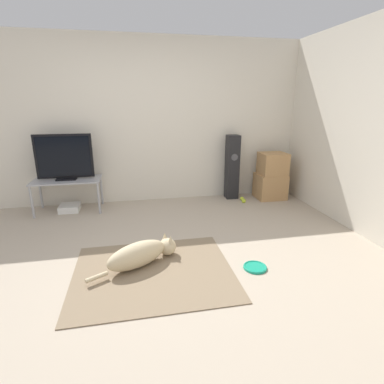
{
  "coord_description": "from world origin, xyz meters",
  "views": [
    {
      "loc": [
        -0.16,
        -2.79,
        1.61
      ],
      "look_at": [
        0.58,
        0.91,
        0.45
      ],
      "focal_mm": 28.0,
      "sensor_mm": 36.0,
      "label": 1
    }
  ],
  "objects_px": {
    "dog": "(142,254)",
    "floor_speaker": "(232,167)",
    "tv_stand": "(67,183)",
    "game_console": "(70,208)",
    "frisbee": "(255,267)",
    "tv": "(64,158)",
    "cardboard_box_lower": "(270,186)",
    "tennis_ball_near_speaker": "(244,201)",
    "cardboard_box_upper": "(273,164)",
    "tennis_ball_by_boxes": "(242,199)"
  },
  "relations": [
    {
      "from": "tennis_ball_by_boxes",
      "to": "frisbee",
      "type": "bearing_deg",
      "value": -106.86
    },
    {
      "from": "cardboard_box_upper",
      "to": "tv",
      "type": "distance_m",
      "value": 3.27
    },
    {
      "from": "tv",
      "to": "cardboard_box_lower",
      "type": "bearing_deg",
      "value": -0.35
    },
    {
      "from": "tennis_ball_near_speaker",
      "to": "game_console",
      "type": "height_order",
      "value": "game_console"
    },
    {
      "from": "frisbee",
      "to": "tennis_ball_near_speaker",
      "type": "xyz_separation_m",
      "value": [
        0.61,
        1.92,
        0.02
      ]
    },
    {
      "from": "cardboard_box_upper",
      "to": "tv",
      "type": "height_order",
      "value": "tv"
    },
    {
      "from": "dog",
      "to": "tennis_ball_by_boxes",
      "type": "relative_size",
      "value": 13.49
    },
    {
      "from": "tennis_ball_near_speaker",
      "to": "game_console",
      "type": "relative_size",
      "value": 0.22
    },
    {
      "from": "cardboard_box_lower",
      "to": "floor_speaker",
      "type": "xyz_separation_m",
      "value": [
        -0.64,
        0.15,
        0.32
      ]
    },
    {
      "from": "dog",
      "to": "cardboard_box_upper",
      "type": "relative_size",
      "value": 2.09
    },
    {
      "from": "frisbee",
      "to": "cardboard_box_upper",
      "type": "bearing_deg",
      "value": 61.11
    },
    {
      "from": "tv",
      "to": "cardboard_box_upper",
      "type": "bearing_deg",
      "value": -0.54
    },
    {
      "from": "frisbee",
      "to": "tv_stand",
      "type": "xyz_separation_m",
      "value": [
        -2.11,
        2.1,
        0.42
      ]
    },
    {
      "from": "cardboard_box_lower",
      "to": "frisbee",
      "type": "bearing_deg",
      "value": -118.53
    },
    {
      "from": "tv_stand",
      "to": "game_console",
      "type": "distance_m",
      "value": 0.38
    },
    {
      "from": "cardboard_box_lower",
      "to": "cardboard_box_upper",
      "type": "xyz_separation_m",
      "value": [
        0.01,
        -0.01,
        0.39
      ]
    },
    {
      "from": "dog",
      "to": "game_console",
      "type": "relative_size",
      "value": 2.97
    },
    {
      "from": "game_console",
      "to": "tv_stand",
      "type": "bearing_deg",
      "value": 55.68
    },
    {
      "from": "cardboard_box_lower",
      "to": "game_console",
      "type": "bearing_deg",
      "value": 179.92
    },
    {
      "from": "tv",
      "to": "game_console",
      "type": "height_order",
      "value": "tv"
    },
    {
      "from": "floor_speaker",
      "to": "frisbee",
      "type": "bearing_deg",
      "value": -102.39
    },
    {
      "from": "cardboard_box_upper",
      "to": "floor_speaker",
      "type": "distance_m",
      "value": 0.68
    },
    {
      "from": "frisbee",
      "to": "tv",
      "type": "distance_m",
      "value": 3.09
    },
    {
      "from": "tv",
      "to": "dog",
      "type": "bearing_deg",
      "value": -61.1
    },
    {
      "from": "frisbee",
      "to": "game_console",
      "type": "bearing_deg",
      "value": 135.42
    },
    {
      "from": "cardboard_box_upper",
      "to": "tennis_ball_by_boxes",
      "type": "xyz_separation_m",
      "value": [
        -0.53,
        -0.04,
        -0.57
      ]
    },
    {
      "from": "dog",
      "to": "tennis_ball_by_boxes",
      "type": "xyz_separation_m",
      "value": [
        1.72,
        1.76,
        -0.1
      ]
    },
    {
      "from": "tennis_ball_by_boxes",
      "to": "tennis_ball_near_speaker",
      "type": "distance_m",
      "value": 0.12
    },
    {
      "from": "cardboard_box_lower",
      "to": "game_console",
      "type": "height_order",
      "value": "cardboard_box_lower"
    },
    {
      "from": "floor_speaker",
      "to": "game_console",
      "type": "bearing_deg",
      "value": -176.88
    },
    {
      "from": "dog",
      "to": "frisbee",
      "type": "height_order",
      "value": "dog"
    },
    {
      "from": "dog",
      "to": "floor_speaker",
      "type": "xyz_separation_m",
      "value": [
        1.59,
        1.96,
        0.4
      ]
    },
    {
      "from": "dog",
      "to": "floor_speaker",
      "type": "bearing_deg",
      "value": 50.85
    },
    {
      "from": "tv_stand",
      "to": "tv",
      "type": "xyz_separation_m",
      "value": [
        -0.0,
        0.0,
        0.38
      ]
    },
    {
      "from": "dog",
      "to": "floor_speaker",
      "type": "height_order",
      "value": "floor_speaker"
    },
    {
      "from": "tv",
      "to": "frisbee",
      "type": "bearing_deg",
      "value": -44.9
    },
    {
      "from": "tv_stand",
      "to": "floor_speaker",
      "type": "bearing_deg",
      "value": 2.86
    },
    {
      "from": "game_console",
      "to": "tennis_ball_near_speaker",
      "type": "bearing_deg",
      "value": -3.58
    },
    {
      "from": "tennis_ball_near_speaker",
      "to": "game_console",
      "type": "bearing_deg",
      "value": 176.42
    },
    {
      "from": "cardboard_box_lower",
      "to": "tennis_ball_by_boxes",
      "type": "relative_size",
      "value": 7.14
    },
    {
      "from": "floor_speaker",
      "to": "tv",
      "type": "distance_m",
      "value": 2.62
    },
    {
      "from": "tv",
      "to": "tv_stand",
      "type": "bearing_deg",
      "value": -90.0
    },
    {
      "from": "dog",
      "to": "floor_speaker",
      "type": "relative_size",
      "value": 0.83
    },
    {
      "from": "dog",
      "to": "frisbee",
      "type": "distance_m",
      "value": 1.14
    },
    {
      "from": "frisbee",
      "to": "cardboard_box_upper",
      "type": "relative_size",
      "value": 0.55
    },
    {
      "from": "tv",
      "to": "tennis_ball_by_boxes",
      "type": "height_order",
      "value": "tv"
    },
    {
      "from": "tennis_ball_near_speaker",
      "to": "cardboard_box_lower",
      "type": "bearing_deg",
      "value": 17.42
    },
    {
      "from": "tennis_ball_by_boxes",
      "to": "game_console",
      "type": "xyz_separation_m",
      "value": [
        -2.74,
        0.05,
        0.02
      ]
    },
    {
      "from": "dog",
      "to": "tennis_ball_by_boxes",
      "type": "bearing_deg",
      "value": 45.7
    },
    {
      "from": "cardboard_box_upper",
      "to": "tv_stand",
      "type": "relative_size",
      "value": 0.44
    }
  ]
}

